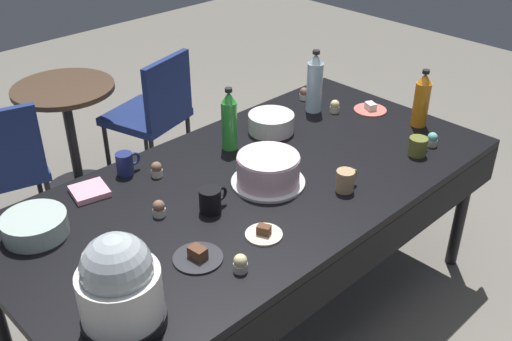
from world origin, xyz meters
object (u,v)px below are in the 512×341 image
(frosted_layer_cake, at_px, (268,170))
(soda_bottle_water, at_px, (315,83))
(dessert_plate_cream, at_px, (264,233))
(cupcake_lemon, at_px, (335,106))
(cupcake_vanilla, at_px, (157,169))
(maroon_chair_right, at_px, (154,109))
(glass_salad_bowl, at_px, (35,226))
(cupcake_rose, at_px, (304,94))
(soda_bottle_orange_juice, at_px, (422,100))
(cupcake_cocoa, at_px, (432,140))
(soda_bottle_lime_soda, at_px, (229,121))
(coffee_mug_olive, at_px, (418,146))
(slow_cooker, at_px, (119,286))
(coffee_mug_navy, at_px, (125,163))
(dessert_plate_charcoal, at_px, (198,256))
(coffee_mug_tan, at_px, (345,180))
(dessert_plate_coral, at_px, (370,109))
(round_cafe_table, at_px, (69,120))
(maroon_chair_left, at_px, (2,164))
(cupcake_berry, at_px, (159,208))
(ceramic_snack_bowl, at_px, (271,123))
(cupcake_mint, at_px, (240,263))
(potluck_table, at_px, (256,193))
(coffee_mug_black, at_px, (211,200))

(frosted_layer_cake, height_order, soda_bottle_water, soda_bottle_water)
(dessert_plate_cream, height_order, cupcake_lemon, cupcake_lemon)
(cupcake_vanilla, distance_m, maroon_chair_right, 1.28)
(glass_salad_bowl, xyz_separation_m, soda_bottle_water, (1.55, -0.00, 0.11))
(cupcake_lemon, bearing_deg, cupcake_rose, 88.12)
(cupcake_rose, bearing_deg, soda_bottle_orange_juice, -73.97)
(cupcake_cocoa, distance_m, soda_bottle_lime_soda, 0.95)
(glass_salad_bowl, bearing_deg, coffee_mug_olive, -22.73)
(cupcake_cocoa, bearing_deg, cupcake_rose, 92.44)
(cupcake_vanilla, xyz_separation_m, soda_bottle_orange_juice, (1.23, -0.51, 0.10))
(soda_bottle_water, distance_m, soda_bottle_lime_soda, 0.59)
(slow_cooker, bearing_deg, coffee_mug_navy, 56.21)
(dessert_plate_charcoal, bearing_deg, coffee_mug_tan, -6.03)
(cupcake_vanilla, bearing_deg, dessert_plate_coral, -11.36)
(coffee_mug_olive, bearing_deg, cupcake_rose, 83.54)
(cupcake_rose, height_order, round_cafe_table, cupcake_rose)
(cupcake_cocoa, bearing_deg, glass_salad_bowl, 158.75)
(dessert_plate_charcoal, relative_size, coffee_mug_navy, 1.54)
(frosted_layer_cake, bearing_deg, maroon_chair_left, 112.72)
(cupcake_berry, height_order, cupcake_rose, same)
(cupcake_lemon, relative_size, soda_bottle_lime_soda, 0.22)
(ceramic_snack_bowl, distance_m, cupcake_mint, 1.06)
(cupcake_cocoa, bearing_deg, ceramic_snack_bowl, 124.62)
(cupcake_lemon, bearing_deg, soda_bottle_orange_juice, -64.88)
(slow_cooker, bearing_deg, coffee_mug_tan, 0.39)
(cupcake_cocoa, bearing_deg, potluck_table, 156.65)
(dessert_plate_charcoal, relative_size, maroon_chair_left, 0.21)
(cupcake_cocoa, bearing_deg, coffee_mug_olive, 179.65)
(dessert_plate_cream, height_order, soda_bottle_water, soda_bottle_water)
(dessert_plate_cream, bearing_deg, coffee_mug_tan, -1.56)
(maroon_chair_left, bearing_deg, cupcake_mint, -85.90)
(maroon_chair_right, bearing_deg, coffee_mug_tan, -97.07)
(cupcake_berry, height_order, coffee_mug_black, coffee_mug_black)
(glass_salad_bowl, xyz_separation_m, cupcake_berry, (0.40, -0.22, -0.01))
(cupcake_mint, distance_m, soda_bottle_water, 1.34)
(soda_bottle_lime_soda, relative_size, coffee_mug_navy, 2.60)
(glass_salad_bowl, bearing_deg, dessert_plate_cream, -44.57)
(cupcake_vanilla, distance_m, soda_bottle_orange_juice, 1.34)
(coffee_mug_tan, bearing_deg, slow_cooker, -179.61)
(slow_cooker, relative_size, round_cafe_table, 0.45)
(coffee_mug_olive, relative_size, maroon_chair_right, 0.14)
(ceramic_snack_bowl, height_order, cupcake_rose, ceramic_snack_bowl)
(potluck_table, height_order, cupcake_rose, cupcake_rose)
(soda_bottle_lime_soda, relative_size, coffee_mug_black, 2.32)
(glass_salad_bowl, distance_m, soda_bottle_water, 1.56)
(dessert_plate_charcoal, height_order, coffee_mug_tan, coffee_mug_tan)
(glass_salad_bowl, xyz_separation_m, coffee_mug_olive, (1.54, -0.64, 0.00))
(dessert_plate_cream, distance_m, coffee_mug_navy, 0.74)
(dessert_plate_coral, height_order, maroon_chair_left, maroon_chair_left)
(coffee_mug_olive, distance_m, maroon_chair_left, 2.15)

